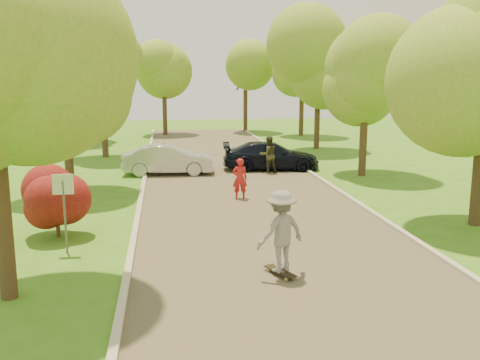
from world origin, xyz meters
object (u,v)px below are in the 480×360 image
longboard (280,271)px  person_striped (240,179)px  dark_sedan (271,156)px  silver_sedan (168,160)px  street_sign (64,197)px  person_olive (268,155)px  skateboarder (281,231)px

longboard → person_striped: (0.20, 8.38, 0.70)m
dark_sedan → longboard: (-2.73, -14.83, -0.61)m
silver_sedan → street_sign: bearing=170.0°
silver_sedan → dark_sedan: 5.29m
longboard → person_striped: size_ratio=0.64×
street_sign → longboard: street_sign is taller
dark_sedan → longboard: bearing=175.2°
person_olive → dark_sedan: bearing=-119.8°
skateboarder → person_olive: (2.40, 13.80, -0.19)m
silver_sedan → person_striped: (2.72, -5.83, 0.08)m
street_sign → skateboarder: bearing=-25.2°
skateboarder → person_striped: 8.39m
skateboarder → person_olive: skateboarder is taller
silver_sedan → longboard: silver_sedan is taller
silver_sedan → longboard: 14.45m
longboard → person_striped: person_striped is taller
longboard → silver_sedan: bearing=-104.4°
dark_sedan → person_striped: 6.93m
street_sign → dark_sedan: (8.14, 12.28, -0.85)m
longboard → person_olive: person_olive is taller
dark_sedan → skateboarder: skateboarder is taller
street_sign → dark_sedan: size_ratio=0.44×
street_sign → person_striped: size_ratio=1.35×
silver_sedan → longboard: size_ratio=4.26×
street_sign → silver_sedan: bearing=76.1°
skateboarder → street_sign: bearing=-49.7°
street_sign → person_striped: (5.60, 5.83, -0.76)m
street_sign → longboard: size_ratio=2.09×
street_sign → person_olive: 13.71m
person_striped → skateboarder: bearing=91.4°
skateboarder → longboard: bearing=180.0°
longboard → person_striped: 8.41m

